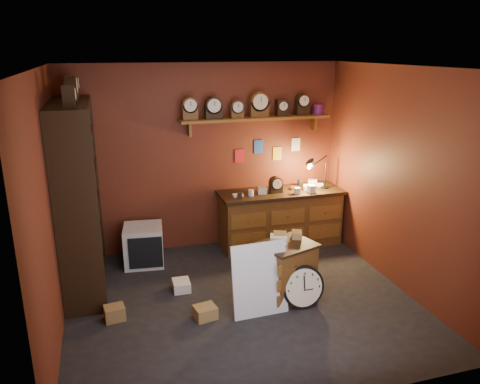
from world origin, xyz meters
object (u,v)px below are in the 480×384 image
(workbench, at_px, (280,215))
(low_cabinet, at_px, (287,268))
(big_round_clock, at_px, (303,287))
(shelving_unit, at_px, (76,190))

(workbench, height_order, low_cabinet, workbench)
(low_cabinet, distance_m, big_round_clock, 0.31)
(shelving_unit, bearing_deg, workbench, 9.87)
(big_round_clock, bearing_deg, workbench, 77.16)
(shelving_unit, xyz_separation_m, workbench, (2.84, 0.49, -0.78))
(workbench, xyz_separation_m, low_cabinet, (-0.50, -1.52, -0.09))
(workbench, bearing_deg, big_round_clock, -102.84)
(shelving_unit, relative_size, low_cabinet, 3.29)
(shelving_unit, distance_m, workbench, 2.99)
(low_cabinet, bearing_deg, big_round_clock, -89.35)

